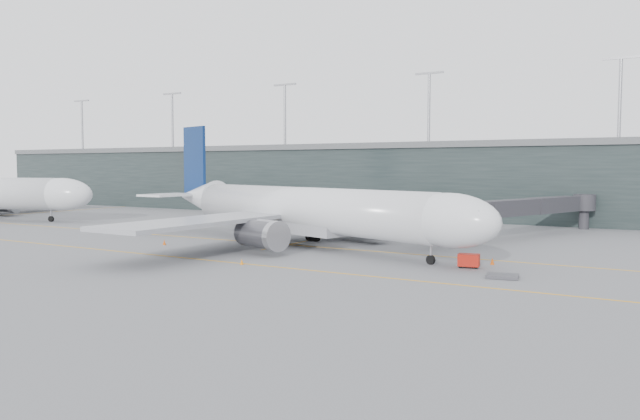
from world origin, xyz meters
The scene contains 17 objects.
ground centered at (0.00, 0.00, 0.00)m, with size 320.00×320.00×0.00m, color slate.
taxiline_a centered at (0.00, -4.00, 0.01)m, with size 160.00×0.25×0.02m, color orange.
taxiline_b centered at (0.00, -20.00, 0.01)m, with size 160.00×0.25×0.02m, color orange.
taxiline_lead_main centered at (5.00, 20.00, 0.01)m, with size 0.25×60.00×0.02m, color orange.
taxiline_lead_adj centered at (-75.00, 20.00, 0.01)m, with size 0.25×60.00×0.02m, color orange.
terminal centered at (0.00, 58.00, 7.62)m, with size 240.00×36.00×29.00m.
main_aircraft centered at (7.66, -4.21, 4.72)m, with size 58.63×53.97×16.80m.
jet_bridge centered at (27.52, 20.80, 4.34)m, with size 15.43×44.00×5.80m.
gse_cart centered at (31.48, -10.45, 0.80)m, with size 2.31×1.67×1.44m.
baggage_dolly centered at (35.94, -14.54, 0.17)m, with size 2.90×2.32×0.29m, color #3B3B40.
uld_a centered at (-3.66, 10.37, 1.00)m, with size 2.29×1.92×1.91m.
uld_b centered at (-3.81, 11.38, 1.03)m, with size 2.64×2.40×1.96m.
uld_c centered at (0.04, 10.40, 1.07)m, with size 2.65×2.34×2.04m.
cone_nose centered at (33.01, -7.11, 0.37)m, with size 0.46×0.46×0.73m, color #CC4C0B.
cone_wing_stbd centered at (10.06, -20.56, 0.31)m, with size 0.39×0.39×0.61m, color orange.
cone_wing_port centered at (11.13, 12.20, 0.34)m, with size 0.43×0.43×0.69m, color #F7560D.
cone_tail centered at (-9.05, -12.47, 0.35)m, with size 0.44×0.44×0.70m, color #D2500B.
Camera 1 is at (50.42, -72.84, 10.40)m, focal length 35.00 mm.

